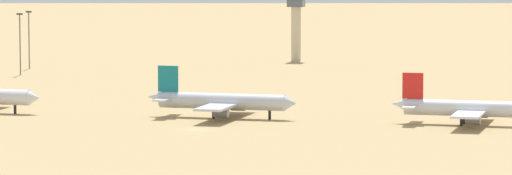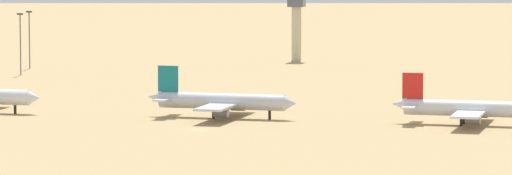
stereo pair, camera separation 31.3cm
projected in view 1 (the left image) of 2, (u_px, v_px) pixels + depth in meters
ground at (195, 130)px, 314.45m from camera, size 4000.00×4000.00×0.00m
parked_jet_teal_2 at (221, 101)px, 335.59m from camera, size 34.53×28.97×11.42m
parked_jet_red_3 at (467, 108)px, 322.32m from camera, size 33.14×27.82×10.96m
control_tower at (296, 19)px, 500.54m from camera, size 5.20×5.20×22.99m
light_pole_west at (29, 36)px, 469.16m from camera, size 1.80×0.50×17.95m
light_pole_mid at (20, 40)px, 445.87m from camera, size 1.80×0.50×18.30m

